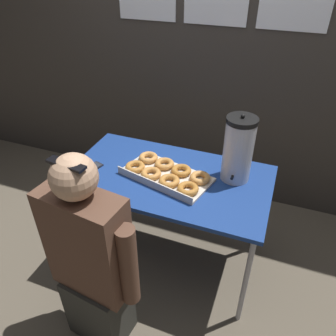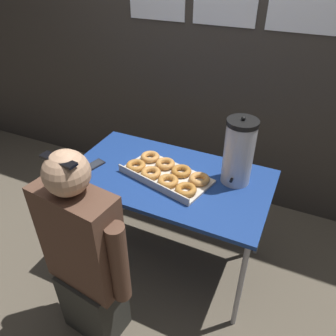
{
  "view_description": "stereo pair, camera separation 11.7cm",
  "coord_description": "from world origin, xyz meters",
  "px_view_note": "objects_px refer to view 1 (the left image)",
  "views": [
    {
      "loc": [
        0.6,
        -1.57,
        1.98
      ],
      "look_at": [
        -0.0,
        0.0,
        0.82
      ],
      "focal_mm": 35.0,
      "sensor_mm": 36.0,
      "label": 1
    },
    {
      "loc": [
        0.7,
        -1.53,
        1.98
      ],
      "look_at": [
        -0.0,
        0.0,
        0.82
      ],
      "focal_mm": 35.0,
      "sensor_mm": 36.0,
      "label": 2
    }
  ],
  "objects_px": {
    "coffee_urn": "(238,149)",
    "cell_phone": "(91,168)",
    "donut_box": "(166,174)",
    "person_seated": "(91,263)"
  },
  "relations": [
    {
      "from": "coffee_urn",
      "to": "cell_phone",
      "type": "height_order",
      "value": "coffee_urn"
    },
    {
      "from": "donut_box",
      "to": "cell_phone",
      "type": "relative_size",
      "value": 3.68
    },
    {
      "from": "donut_box",
      "to": "person_seated",
      "type": "relative_size",
      "value": 0.48
    },
    {
      "from": "cell_phone",
      "to": "coffee_urn",
      "type": "bearing_deg",
      "value": 30.4
    },
    {
      "from": "donut_box",
      "to": "person_seated",
      "type": "bearing_deg",
      "value": -90.46
    },
    {
      "from": "donut_box",
      "to": "coffee_urn",
      "type": "height_order",
      "value": "coffee_urn"
    },
    {
      "from": "donut_box",
      "to": "cell_phone",
      "type": "height_order",
      "value": "donut_box"
    },
    {
      "from": "cell_phone",
      "to": "person_seated",
      "type": "relative_size",
      "value": 0.13
    },
    {
      "from": "donut_box",
      "to": "person_seated",
      "type": "distance_m",
      "value": 0.7
    },
    {
      "from": "coffee_urn",
      "to": "person_seated",
      "type": "bearing_deg",
      "value": -125.57
    }
  ]
}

